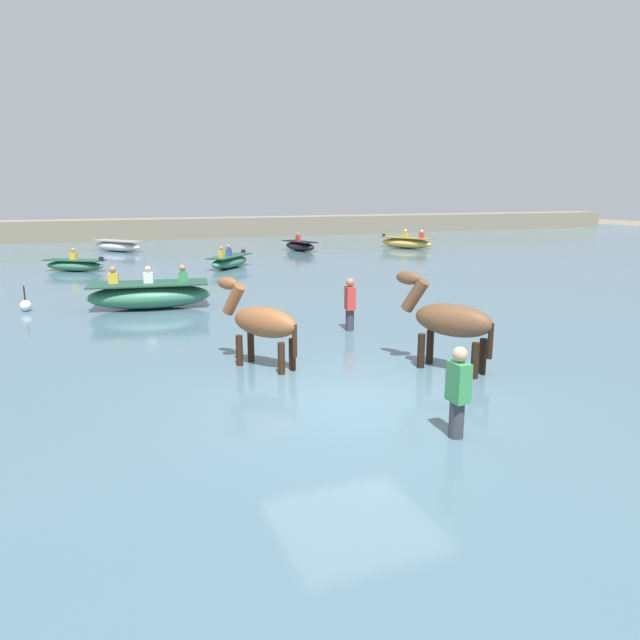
# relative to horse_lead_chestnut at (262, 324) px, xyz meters

# --- Properties ---
(ground_plane) EXTENTS (120.00, 120.00, 0.00)m
(ground_plane) POSITION_rel_horse_lead_chestnut_xyz_m (0.83, -2.35, -1.19)
(ground_plane) COLOR #756B56
(water_surface) EXTENTS (90.00, 90.00, 0.37)m
(water_surface) POSITION_rel_horse_lead_chestnut_xyz_m (0.83, 7.65, -1.01)
(water_surface) COLOR #476675
(water_surface) RESTS_ON ground
(horse_lead_chestnut) EXTENTS (1.35, 1.69, 2.01)m
(horse_lead_chestnut) POSITION_rel_horse_lead_chestnut_xyz_m (0.00, 0.00, 0.00)
(horse_lead_chestnut) COLOR brown
(horse_lead_chestnut) RESTS_ON ground
(horse_trailing_bay) EXTENTS (1.33, 1.85, 2.14)m
(horse_trailing_bay) POSITION_rel_horse_lead_chestnut_xyz_m (3.14, -1.41, 0.07)
(horse_trailing_bay) COLOR brown
(horse_trailing_bay) RESTS_ON ground
(boat_near_starboard) EXTENTS (2.46, 2.64, 1.00)m
(boat_near_starboard) POSITION_rel_horse_lead_chestnut_xyz_m (2.60, 14.43, -0.54)
(boat_near_starboard) COLOR #337556
(boat_near_starboard) RESTS_ON water_surface
(boat_distant_east) EXTENTS (2.56, 3.31, 1.10)m
(boat_distant_east) POSITION_rel_horse_lead_chestnut_xyz_m (14.17, 19.39, -0.50)
(boat_distant_east) COLOR gold
(boat_distant_east) RESTS_ON water_surface
(boat_distant_west) EXTENTS (3.50, 1.71, 1.21)m
(boat_distant_west) POSITION_rel_horse_lead_chestnut_xyz_m (-1.44, 6.53, -0.45)
(boat_distant_west) COLOR #337556
(boat_distant_west) RESTS_ON water_surface
(boat_mid_outer) EXTENTS (1.52, 2.59, 1.01)m
(boat_mid_outer) POSITION_rel_horse_lead_chestnut_xyz_m (7.88, 20.24, -0.55)
(boat_mid_outer) COLOR black
(boat_mid_outer) RESTS_ON water_surface
(boat_far_inshore) EXTENTS (2.84, 3.19, 0.59)m
(boat_far_inshore) POSITION_rel_horse_lead_chestnut_xyz_m (-1.61, 23.65, -0.52)
(boat_far_inshore) COLOR silver
(boat_far_inshore) RESTS_ON water_surface
(boat_mid_channel) EXTENTS (2.58, 2.05, 0.96)m
(boat_mid_channel) POSITION_rel_horse_lead_chestnut_xyz_m (-3.61, 15.71, -0.57)
(boat_mid_channel) COLOR #337556
(boat_mid_channel) RESTS_ON water_surface
(person_spectator_far) EXTENTS (0.25, 0.35, 1.63)m
(person_spectator_far) POSITION_rel_horse_lead_chestnut_xyz_m (2.73, 2.05, -0.32)
(person_spectator_far) COLOR #383842
(person_spectator_far) RESTS_ON ground
(person_wading_close) EXTENTS (0.20, 0.32, 1.63)m
(person_wading_close) POSITION_rel_horse_lead_chestnut_xyz_m (1.55, -4.02, -0.32)
(person_wading_close) COLOR #383842
(person_wading_close) RESTS_ON ground
(channel_buoy) EXTENTS (0.31, 0.31, 0.70)m
(channel_buoy) POSITION_rel_horse_lead_chestnut_xyz_m (-4.68, 7.35, -0.66)
(channel_buoy) COLOR silver
(channel_buoy) RESTS_ON water_surface
(far_shoreline) EXTENTS (80.00, 2.40, 1.76)m
(far_shoreline) POSITION_rel_horse_lead_chestnut_xyz_m (0.83, 31.78, -0.31)
(far_shoreline) COLOR gray
(far_shoreline) RESTS_ON ground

